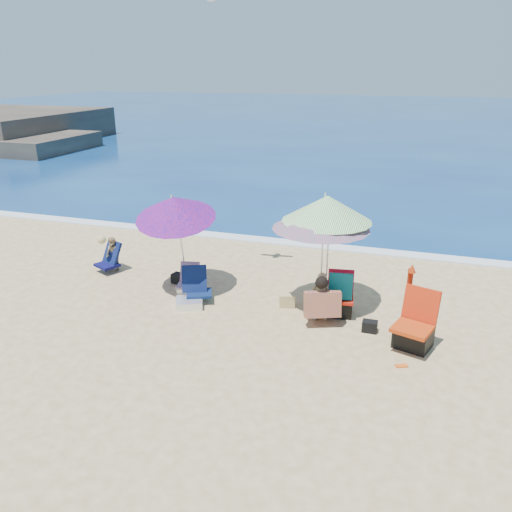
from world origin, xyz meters
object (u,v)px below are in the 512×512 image
(umbrella_striped, at_px, (327,209))
(person_center, at_px, (321,299))
(umbrella_blue, at_px, (175,208))
(chair_rainbow, at_px, (189,284))
(furled_umbrella, at_px, (409,294))
(chair_navy, at_px, (192,295))
(camp_chair_right, at_px, (339,300))
(umbrella_turquoise, at_px, (321,217))
(person_left, at_px, (112,254))
(camp_chair_left, at_px, (414,331))

(umbrella_striped, height_order, person_center, umbrella_striped)
(umbrella_blue, relative_size, chair_rainbow, 3.79)
(furled_umbrella, distance_m, chair_navy, 4.34)
(camp_chair_right, bearing_deg, umbrella_striped, 137.33)
(chair_rainbow, relative_size, camp_chair_right, 0.65)
(umbrella_blue, distance_m, furled_umbrella, 4.99)
(camp_chair_right, relative_size, person_center, 0.93)
(umbrella_striped, xyz_separation_m, umbrella_blue, (-3.16, -0.29, -0.16))
(umbrella_turquoise, distance_m, camp_chair_right, 1.68)
(person_center, height_order, person_left, person_center)
(umbrella_blue, xyz_separation_m, camp_chair_left, (5.01, -0.91, -1.59))
(umbrella_striped, height_order, furled_umbrella, umbrella_striped)
(umbrella_turquoise, bearing_deg, umbrella_striped, 65.17)
(person_left, bearing_deg, furled_umbrella, -7.59)
(chair_navy, xyz_separation_m, person_left, (-2.63, 1.13, 0.23))
(person_center, bearing_deg, chair_navy, 179.82)
(furled_umbrella, xyz_separation_m, camp_chair_left, (0.16, -0.63, -0.42))
(camp_chair_left, bearing_deg, person_left, 167.64)
(umbrella_turquoise, relative_size, umbrella_striped, 1.07)
(camp_chair_left, relative_size, person_center, 1.07)
(umbrella_turquoise, bearing_deg, furled_umbrella, -12.91)
(umbrella_turquoise, xyz_separation_m, person_center, (0.19, -0.62, -1.45))
(furled_umbrella, distance_m, chair_rainbow, 4.70)
(umbrella_turquoise, height_order, camp_chair_left, umbrella_turquoise)
(chair_navy, xyz_separation_m, camp_chair_left, (4.46, -0.43, 0.13))
(furled_umbrella, relative_size, person_center, 1.33)
(umbrella_striped, xyz_separation_m, person_center, (0.11, -0.79, -1.59))
(furled_umbrella, distance_m, person_left, 6.99)
(umbrella_blue, height_order, furled_umbrella, umbrella_blue)
(chair_navy, bearing_deg, camp_chair_left, -5.48)
(umbrella_turquoise, relative_size, person_left, 2.71)
(chair_navy, height_order, person_center, person_center)
(camp_chair_left, distance_m, camp_chair_right, 1.68)
(umbrella_striped, bearing_deg, camp_chair_left, -33.07)
(chair_rainbow, xyz_separation_m, person_left, (-2.27, 0.55, 0.26))
(camp_chair_left, bearing_deg, umbrella_turquoise, 151.75)
(chair_navy, height_order, person_left, person_left)
(person_left, bearing_deg, camp_chair_left, -12.36)
(umbrella_blue, distance_m, chair_rainbow, 1.77)
(chair_rainbow, bearing_deg, furled_umbrella, -4.58)
(umbrella_blue, xyz_separation_m, camp_chair_right, (3.55, -0.07, -1.58))
(person_center, relative_size, person_left, 1.08)
(chair_navy, bearing_deg, person_center, -0.18)
(umbrella_turquoise, bearing_deg, person_center, -73.15)
(umbrella_blue, bearing_deg, umbrella_turquoise, 2.30)
(camp_chair_left, height_order, person_center, camp_chair_left)
(umbrella_turquoise, bearing_deg, chair_navy, -166.48)
(person_left, bearing_deg, chair_rainbow, -13.59)
(chair_navy, xyz_separation_m, person_center, (2.72, -0.01, 0.29))
(umbrella_striped, distance_m, person_left, 5.50)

